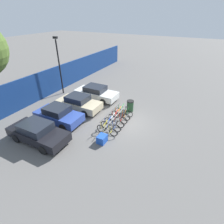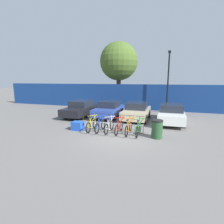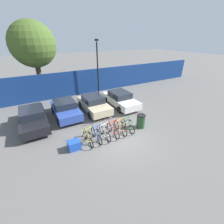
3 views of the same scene
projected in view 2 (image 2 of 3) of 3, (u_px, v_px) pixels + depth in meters
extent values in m
plane|color=#605E5B|center=(122.00, 136.00, 10.04)|extent=(120.00, 120.00, 0.00)
cube|color=navy|center=(145.00, 97.00, 18.67)|extent=(36.00, 0.16, 2.74)
cylinder|color=gray|center=(115.00, 124.00, 10.77)|extent=(3.50, 0.04, 0.04)
cylinder|color=gray|center=(89.00, 126.00, 11.36)|extent=(0.04, 0.04, 0.55)
cylinder|color=gray|center=(143.00, 130.00, 10.29)|extent=(0.04, 0.04, 0.55)
torus|color=black|center=(88.00, 128.00, 10.64)|extent=(0.06, 0.66, 0.66)
torus|color=black|center=(95.00, 124.00, 11.62)|extent=(0.06, 0.66, 0.66)
cylinder|color=yellow|center=(93.00, 120.00, 11.22)|extent=(0.60, 0.04, 0.76)
cylinder|color=yellow|center=(92.00, 116.00, 11.12)|extent=(0.68, 0.04, 0.16)
cylinder|color=yellow|center=(91.00, 122.00, 10.92)|extent=(0.14, 0.04, 0.63)
cylinder|color=yellow|center=(89.00, 123.00, 10.73)|extent=(0.32, 0.03, 0.58)
cylinder|color=yellow|center=(90.00, 127.00, 10.83)|extent=(0.40, 0.03, 0.08)
cylinder|color=yellow|center=(95.00, 119.00, 11.52)|extent=(0.12, 0.04, 0.69)
cylinder|color=black|center=(94.00, 113.00, 11.41)|extent=(0.52, 0.03, 0.03)
cube|color=black|center=(90.00, 117.00, 10.77)|extent=(0.10, 0.22, 0.05)
torus|color=black|center=(97.00, 129.00, 10.47)|extent=(0.06, 0.66, 0.66)
torus|color=black|center=(103.00, 124.00, 11.45)|extent=(0.06, 0.66, 0.66)
cylinder|color=#284CB7|center=(101.00, 121.00, 11.04)|extent=(0.60, 0.04, 0.76)
cylinder|color=#284CB7|center=(101.00, 116.00, 10.94)|extent=(0.68, 0.04, 0.16)
cylinder|color=#284CB7|center=(99.00, 123.00, 10.74)|extent=(0.14, 0.04, 0.63)
cylinder|color=#284CB7|center=(98.00, 123.00, 10.55)|extent=(0.32, 0.03, 0.58)
cylinder|color=#284CB7|center=(98.00, 128.00, 10.66)|extent=(0.40, 0.03, 0.08)
cylinder|color=#284CB7|center=(103.00, 119.00, 11.34)|extent=(0.12, 0.04, 0.69)
cylinder|color=black|center=(103.00, 114.00, 11.24)|extent=(0.52, 0.03, 0.03)
cube|color=black|center=(98.00, 118.00, 10.59)|extent=(0.10, 0.22, 0.05)
torus|color=black|center=(106.00, 129.00, 10.28)|extent=(0.06, 0.66, 0.66)
torus|color=black|center=(112.00, 125.00, 11.26)|extent=(0.06, 0.66, 0.66)
cylinder|color=silver|center=(110.00, 122.00, 10.86)|extent=(0.60, 0.04, 0.76)
cylinder|color=silver|center=(110.00, 117.00, 10.76)|extent=(0.68, 0.04, 0.16)
cylinder|color=silver|center=(108.00, 124.00, 10.56)|extent=(0.14, 0.04, 0.63)
cylinder|color=silver|center=(107.00, 124.00, 10.37)|extent=(0.32, 0.03, 0.58)
cylinder|color=silver|center=(107.00, 129.00, 10.47)|extent=(0.40, 0.03, 0.08)
cylinder|color=silver|center=(112.00, 120.00, 11.16)|extent=(0.12, 0.04, 0.69)
cylinder|color=black|center=(111.00, 115.00, 11.06)|extent=(0.52, 0.03, 0.03)
cube|color=black|center=(108.00, 119.00, 10.41)|extent=(0.10, 0.22, 0.05)
torus|color=black|center=(116.00, 130.00, 10.09)|extent=(0.06, 0.66, 0.66)
torus|color=black|center=(121.00, 126.00, 11.07)|extent=(0.06, 0.66, 0.66)
cylinder|color=red|center=(120.00, 122.00, 10.67)|extent=(0.60, 0.04, 0.76)
cylinder|color=red|center=(119.00, 117.00, 10.56)|extent=(0.68, 0.04, 0.16)
cylinder|color=red|center=(118.00, 125.00, 10.37)|extent=(0.14, 0.04, 0.63)
cylinder|color=red|center=(117.00, 125.00, 10.18)|extent=(0.32, 0.03, 0.58)
cylinder|color=red|center=(117.00, 130.00, 10.28)|extent=(0.40, 0.03, 0.08)
cylinder|color=red|center=(121.00, 121.00, 10.97)|extent=(0.12, 0.04, 0.69)
cylinder|color=black|center=(121.00, 115.00, 10.86)|extent=(0.52, 0.03, 0.03)
cube|color=black|center=(118.00, 119.00, 10.22)|extent=(0.10, 0.22, 0.05)
torus|color=black|center=(126.00, 131.00, 9.91)|extent=(0.06, 0.66, 0.66)
torus|color=black|center=(130.00, 127.00, 10.89)|extent=(0.06, 0.66, 0.66)
cylinder|color=orange|center=(129.00, 123.00, 10.49)|extent=(0.60, 0.04, 0.76)
cylinder|color=orange|center=(129.00, 118.00, 10.38)|extent=(0.68, 0.04, 0.16)
cylinder|color=orange|center=(128.00, 125.00, 10.19)|extent=(0.14, 0.04, 0.63)
cylinder|color=orange|center=(127.00, 126.00, 9.99)|extent=(0.32, 0.03, 0.58)
cylinder|color=orange|center=(127.00, 131.00, 10.10)|extent=(0.40, 0.03, 0.08)
cylinder|color=orange|center=(130.00, 121.00, 10.79)|extent=(0.12, 0.04, 0.69)
cylinder|color=black|center=(130.00, 116.00, 10.68)|extent=(0.52, 0.03, 0.03)
cube|color=black|center=(128.00, 120.00, 10.04)|extent=(0.10, 0.22, 0.05)
torus|color=black|center=(137.00, 132.00, 9.72)|extent=(0.06, 0.66, 0.66)
torus|color=black|center=(140.00, 127.00, 10.70)|extent=(0.06, 0.66, 0.66)
cylinder|color=#288438|center=(139.00, 124.00, 10.30)|extent=(0.60, 0.04, 0.76)
cylinder|color=#288438|center=(139.00, 119.00, 10.20)|extent=(0.68, 0.04, 0.16)
cylinder|color=#288438|center=(138.00, 126.00, 10.00)|extent=(0.14, 0.04, 0.63)
cylinder|color=#288438|center=(138.00, 127.00, 9.81)|extent=(0.32, 0.03, 0.58)
cylinder|color=#288438|center=(138.00, 132.00, 9.91)|extent=(0.40, 0.03, 0.08)
cylinder|color=#288438|center=(140.00, 122.00, 10.60)|extent=(0.12, 0.04, 0.69)
cylinder|color=black|center=(140.00, 116.00, 10.50)|extent=(0.52, 0.03, 0.03)
cube|color=black|center=(138.00, 121.00, 9.85)|extent=(0.10, 0.22, 0.05)
cube|color=black|center=(81.00, 110.00, 15.57)|extent=(1.80, 4.40, 0.62)
cube|color=#1E232D|center=(82.00, 103.00, 15.57)|extent=(1.58, 2.02, 0.52)
cylinder|color=black|center=(80.00, 110.00, 17.07)|extent=(0.20, 0.64, 0.64)
cylinder|color=black|center=(96.00, 111.00, 16.54)|extent=(0.20, 0.64, 0.64)
cylinder|color=black|center=(65.00, 115.00, 14.68)|extent=(0.20, 0.64, 0.64)
cylinder|color=black|center=(83.00, 116.00, 14.16)|extent=(0.20, 0.64, 0.64)
cube|color=#2D479E|center=(109.00, 111.00, 15.17)|extent=(1.80, 3.90, 0.62)
cube|color=#1E232D|center=(109.00, 104.00, 15.16)|extent=(1.58, 1.80, 0.52)
cylinder|color=black|center=(104.00, 111.00, 16.54)|extent=(0.20, 0.64, 0.64)
cylinder|color=black|center=(122.00, 112.00, 16.01)|extent=(0.20, 0.64, 0.64)
cylinder|color=black|center=(95.00, 115.00, 14.42)|extent=(0.20, 0.64, 0.64)
cylinder|color=black|center=(114.00, 117.00, 13.90)|extent=(0.20, 0.64, 0.64)
cube|color=#C1B28E|center=(137.00, 113.00, 14.24)|extent=(1.80, 4.08, 0.62)
cube|color=#1E232D|center=(137.00, 106.00, 14.23)|extent=(1.58, 1.88, 0.52)
cylinder|color=black|center=(130.00, 112.00, 15.65)|extent=(0.20, 0.64, 0.64)
cylinder|color=black|center=(149.00, 114.00, 15.12)|extent=(0.20, 0.64, 0.64)
cylinder|color=black|center=(123.00, 118.00, 13.44)|extent=(0.20, 0.64, 0.64)
cylinder|color=black|center=(145.00, 119.00, 12.91)|extent=(0.20, 0.64, 0.64)
cube|color=silver|center=(171.00, 115.00, 13.24)|extent=(1.80, 4.41, 0.62)
cube|color=#1E232D|center=(172.00, 108.00, 13.24)|extent=(1.58, 2.03, 0.52)
cylinder|color=black|center=(160.00, 114.00, 14.74)|extent=(0.20, 0.64, 0.64)
cylinder|color=black|center=(182.00, 116.00, 14.22)|extent=(0.20, 0.64, 0.64)
cylinder|color=black|center=(158.00, 121.00, 12.36)|extent=(0.20, 0.64, 0.64)
cylinder|color=black|center=(184.00, 123.00, 11.83)|extent=(0.20, 0.64, 0.64)
cylinder|color=black|center=(168.00, 84.00, 16.78)|extent=(0.14, 0.14, 5.62)
cube|color=black|center=(170.00, 52.00, 16.25)|extent=(0.24, 0.44, 0.20)
cylinder|color=#234728|center=(157.00, 130.00, 9.70)|extent=(0.60, 0.60, 0.95)
cylinder|color=black|center=(157.00, 121.00, 9.60)|extent=(0.63, 0.63, 0.08)
cube|color=blue|center=(78.00, 126.00, 11.30)|extent=(0.70, 0.56, 0.55)
cylinder|color=brown|center=(119.00, 91.00, 21.33)|extent=(0.54, 0.54, 3.68)
sphere|color=#425B23|center=(119.00, 61.00, 20.69)|extent=(4.49, 4.49, 4.49)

